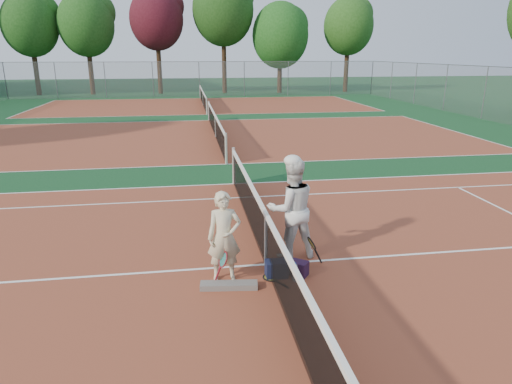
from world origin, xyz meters
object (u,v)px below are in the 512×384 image
racket_black_held (311,251)px  water_bottle (295,273)px  sports_bag_navy (276,269)px  racket_spare (270,278)px  player_b (291,209)px  racket_red (223,268)px  player_a (224,237)px  sports_bag_purple (298,268)px  net_main (266,239)px

racket_black_held → water_bottle: 0.73m
sports_bag_navy → racket_spare: bearing=-154.8°
sports_bag_navy → racket_black_held: bearing=26.9°
player_b → racket_spare: player_b is taller
water_bottle → player_b: bearing=81.2°
player_b → water_bottle: bearing=74.7°
racket_black_held → player_b: bearing=-64.4°
player_b → racket_red: size_ratio=3.42×
player_a → water_bottle: 1.36m
player_b → sports_bag_purple: 1.15m
player_a → racket_black_held: size_ratio=2.87×
player_b → racket_black_held: (0.30, -0.42, -0.69)m
sports_bag_purple → racket_red: bearing=-176.0°
racket_spare → sports_bag_navy: (0.12, 0.06, 0.13)m
racket_black_held → racket_spare: 0.98m
player_b → sports_bag_navy: size_ratio=5.10×
sports_bag_purple → water_bottle: (-0.11, -0.20, 0.02)m
player_b → racket_red: bearing=26.3°
player_b → sports_bag_purple: player_b is taller
sports_bag_navy → player_a: bearing=176.7°
player_b → water_bottle: player_b is taller
player_b → player_a: bearing=22.4°
sports_bag_purple → player_a: bearing=177.5°
player_a → racket_red: 0.53m
player_a → racket_black_held: (1.62, 0.32, -0.51)m
player_a → sports_bag_navy: size_ratio=4.16×
player_a → sports_bag_navy: (0.89, -0.05, -0.64)m
player_b → racket_red: (-1.37, -0.88, -0.68)m
net_main → racket_black_held: bearing=-8.3°
racket_black_held → water_bottle: bearing=41.9°
net_main → sports_bag_purple: net_main is taller
racket_red → sports_bag_purple: 1.34m
racket_spare → sports_bag_purple: (0.51, 0.05, 0.12)m
net_main → sports_bag_purple: (0.49, -0.49, -0.38)m
racket_red → player_b: bearing=13.9°
racket_spare → sports_bag_navy: 0.19m
sports_bag_navy → sports_bag_purple: size_ratio=1.17×
sports_bag_navy → water_bottle: 0.34m
racket_black_held → racket_spare: size_ratio=0.91×
net_main → racket_red: (-0.83, -0.59, -0.23)m
racket_black_held → sports_bag_purple: racket_black_held is taller
net_main → racket_spare: size_ratio=18.30×
player_a → sports_bag_purple: bearing=-2.5°
water_bottle → racket_spare: bearing=160.2°
sports_bag_navy → player_b: bearing=61.2°
player_a → sports_bag_purple: 1.44m
player_b → water_bottle: (-0.15, -0.98, -0.81)m
racket_red → racket_black_held: (1.66, 0.47, -0.01)m
net_main → racket_spare: bearing=-91.8°
player_b → racket_black_held: bearing=118.9°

